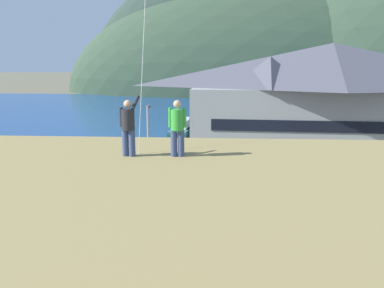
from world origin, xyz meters
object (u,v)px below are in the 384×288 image
object	(u,v)px
parked_car_mid_row_far	(344,196)
parked_car_mid_row_near	(98,188)
parked_car_lone_by_shed	(189,227)
person_kite_flyer	(128,126)
person_companion	(177,126)
moored_boat_outer_mooring	(235,128)
harbor_lodge	(330,98)
parking_light_pole	(148,141)
moored_boat_wharfside	(183,128)
parked_car_front_row_silver	(64,224)
moored_boat_inner_slip	(182,130)
wharf_dock	(209,132)
storage_shed_near_lot	(15,174)

from	to	relation	value
parked_car_mid_row_far	parked_car_mid_row_near	world-z (taller)	same
parked_car_lone_by_shed	person_kite_flyer	bearing A→B (deg)	-97.01
person_companion	moored_boat_outer_mooring	bearing A→B (deg)	85.81
parked_car_mid_row_far	person_companion	bearing A→B (deg)	-122.10
parked_car_mid_row_far	person_kite_flyer	distance (m)	20.73
harbor_lodge	person_kite_flyer	xyz separation A→B (m)	(-14.12, -31.92, 2.00)
parked_car_mid_row_near	parking_light_pole	world-z (taller)	parking_light_pole
moored_boat_wharfside	moored_boat_outer_mooring	bearing A→B (deg)	2.29
parked_car_front_row_silver	person_kite_flyer	size ratio (longest dim) A/B	2.33
person_companion	moored_boat_inner_slip	bearing A→B (deg)	94.94
harbor_lodge	wharf_dock	bearing A→B (deg)	134.39
parked_car_lone_by_shed	person_companion	bearing A→B (deg)	-87.99
storage_shed_near_lot	person_companion	size ratio (longest dim) A/B	3.43
wharf_dock	parked_car_front_row_silver	size ratio (longest dim) A/B	3.26
parking_light_pole	person_kite_flyer	world-z (taller)	person_kite_flyer
harbor_lodge	person_kite_flyer	distance (m)	34.97
person_kite_flyer	person_companion	size ratio (longest dim) A/B	1.07
parked_car_lone_by_shed	parked_car_front_row_silver	bearing A→B (deg)	179.75
parking_light_pole	storage_shed_near_lot	bearing A→B (deg)	-151.35
moored_boat_inner_slip	person_kite_flyer	size ratio (longest dim) A/B	4.30
parked_car_front_row_silver	person_kite_flyer	distance (m)	13.42
moored_boat_outer_mooring	parking_light_pole	xyz separation A→B (m)	(-7.73, -26.83, 3.21)
parked_car_mid_row_far	parked_car_front_row_silver	bearing A→B (deg)	-160.43
moored_boat_wharfside	moored_boat_outer_mooring	xyz separation A→B (m)	(7.31, 0.29, -0.00)
parked_car_mid_row_far	wharf_dock	bearing A→B (deg)	108.99
wharf_dock	parking_light_pole	world-z (taller)	parking_light_pole
storage_shed_near_lot	moored_boat_inner_slip	xyz separation A→B (m)	(9.17, 29.04, -1.63)
storage_shed_near_lot	parking_light_pole	size ratio (longest dim) A/B	0.90
parked_car_mid_row_near	person_kite_flyer	size ratio (longest dim) A/B	2.28
storage_shed_near_lot	person_kite_flyer	xyz separation A→B (m)	(11.48, -15.20, 5.92)
parked_car_mid_row_far	moored_boat_wharfside	bearing A→B (deg)	114.11
moored_boat_inner_slip	parked_car_mid_row_far	xyz separation A→B (m)	(13.68, -28.47, 0.34)
wharf_dock	person_kite_flyer	distance (m)	45.74
harbor_lodge	wharf_dock	xyz separation A→B (m)	(-12.83, 13.10, -5.93)
wharf_dock	moored_boat_wharfside	size ratio (longest dim) A/B	1.70
parked_car_lone_by_shed	parked_car_mid_row_near	size ratio (longest dim) A/B	1.01
storage_shed_near_lot	parking_light_pole	distance (m)	10.01
wharf_dock	parking_light_pole	size ratio (longest dim) A/B	2.14
parking_light_pole	harbor_lodge	bearing A→B (deg)	35.29
moored_boat_outer_mooring	parking_light_pole	distance (m)	28.10
storage_shed_near_lot	parked_car_mid_row_far	bearing A→B (deg)	1.42
moored_boat_outer_mooring	parked_car_lone_by_shed	size ratio (longest dim) A/B	1.87
moored_boat_wharfside	harbor_lodge	bearing A→B (deg)	-41.41
moored_boat_wharfside	parked_car_mid_row_far	bearing A→B (deg)	-65.89
moored_boat_inner_slip	parked_car_front_row_silver	world-z (taller)	moored_boat_inner_slip
storage_shed_near_lot	moored_boat_wharfside	size ratio (longest dim) A/B	0.72
harbor_lodge	parking_light_pole	world-z (taller)	harbor_lodge
moored_boat_inner_slip	person_companion	distance (m)	44.98
wharf_dock	parked_car_front_row_silver	distance (m)	36.18
person_companion	parked_car_lone_by_shed	bearing A→B (deg)	92.01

